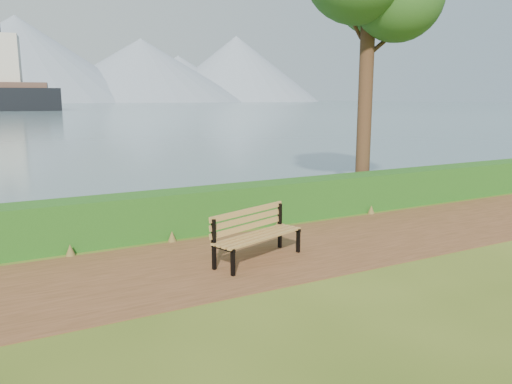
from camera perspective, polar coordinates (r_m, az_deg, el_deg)
ground at (r=9.68m, az=0.68°, el=-7.85°), size 140.00×140.00×0.00m
path at (r=9.93m, az=-0.16°, el=-7.34°), size 40.00×3.40×0.01m
hedge at (r=11.80m, az=-5.43°, el=-1.97°), size 32.00×0.85×1.00m
bench at (r=9.57m, az=-0.18°, el=-4.49°), size 2.05×1.18×0.99m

